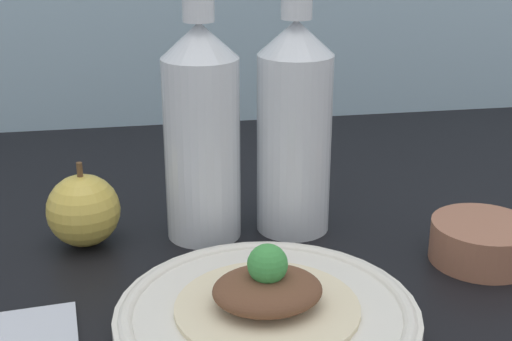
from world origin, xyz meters
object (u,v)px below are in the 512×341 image
(cider_bottle_right, at_px, (294,121))
(cider_bottle_left, at_px, (198,126))
(plate, at_px, (267,317))
(plated_food, at_px, (267,293))
(dipping_bowl, at_px, (482,242))
(apple, at_px, (83,210))

(cider_bottle_right, bearing_deg, cider_bottle_left, 180.00)
(plate, distance_m, plated_food, 0.02)
(cider_bottle_left, relative_size, dipping_bowl, 2.98)
(plate, relative_size, cider_bottle_right, 0.84)
(plated_food, xyz_separation_m, apple, (-0.15, 0.18, 0.00))
(plate, distance_m, apple, 0.23)
(apple, bearing_deg, plated_food, -50.64)
(plated_food, height_order, apple, apple)
(apple, height_order, dipping_bowl, apple)
(plated_food, height_order, cider_bottle_left, cider_bottle_left)
(plated_food, distance_m, cider_bottle_right, 0.21)
(cider_bottle_left, distance_m, dipping_bowl, 0.29)
(dipping_bowl, bearing_deg, cider_bottle_left, 157.97)
(plate, xyz_separation_m, cider_bottle_left, (-0.03, 0.18, 0.10))
(plate, xyz_separation_m, cider_bottle_right, (0.06, 0.18, 0.10))
(cider_bottle_right, bearing_deg, plate, -108.60)
(plate, bearing_deg, cider_bottle_left, 100.36)
(plated_food, xyz_separation_m, cider_bottle_right, (0.06, 0.18, 0.08))
(plated_food, relative_size, apple, 1.71)
(apple, bearing_deg, plate, -50.64)
(plate, relative_size, dipping_bowl, 2.50)
(plate, height_order, cider_bottle_right, cider_bottle_right)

